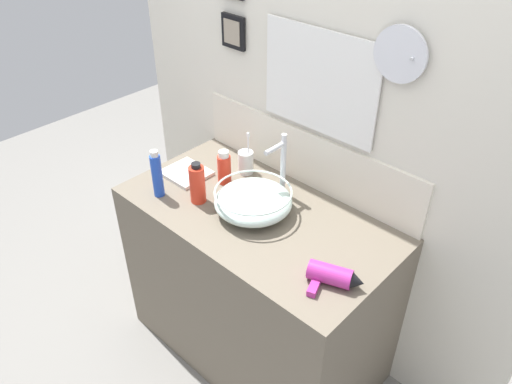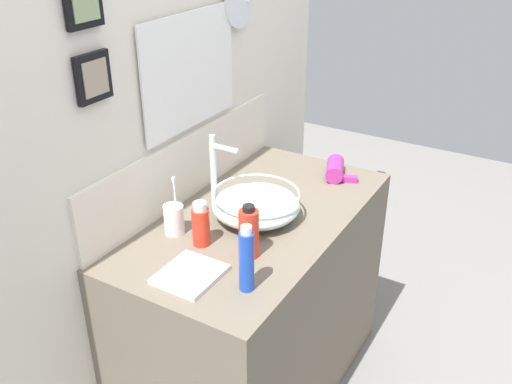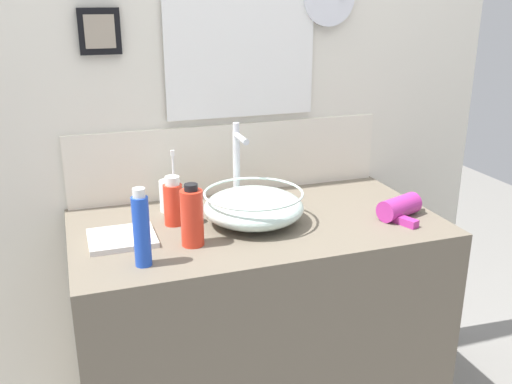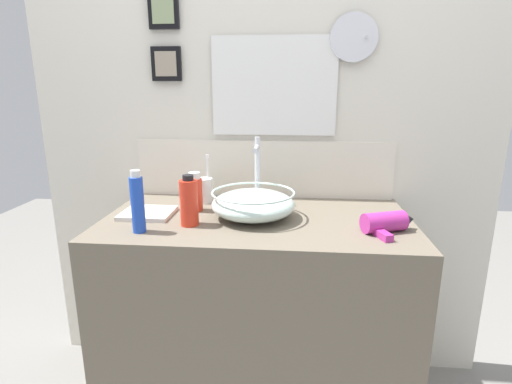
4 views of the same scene
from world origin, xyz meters
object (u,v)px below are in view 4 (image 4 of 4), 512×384
Objects in this scene: hair_drier at (388,222)px; spray_bottle at (189,202)px; shampoo_bottle at (195,193)px; hand_towel at (148,213)px; faucet at (257,167)px; lotion_bottle at (138,203)px; toothbrush_cup at (205,190)px; glass_bowl_sink at (253,204)px.

spray_bottle reaches higher than hair_drier.
shampoo_bottle is 0.81× the size of hand_towel.
spray_bottle is at bearing -129.01° from faucet.
spray_bottle is 0.18m from lotion_bottle.
toothbrush_cup is 1.07× the size of hand_towel.
hand_towel is (-0.88, 0.10, -0.03)m from hair_drier.
faucet is at bearing 50.99° from spray_bottle.
hand_towel is at bearing 101.68° from lotion_bottle.
spray_bottle is (-0.22, -0.27, -0.08)m from faucet.
shampoo_bottle is (-0.24, 0.07, 0.02)m from glass_bowl_sink.
spray_bottle reaches higher than hand_towel.
toothbrush_cup reaches higher than glass_bowl_sink.
glass_bowl_sink is 1.56× the size of hair_drier.
spray_bottle is at bearing -26.43° from hand_towel.
faucet reaches higher than hand_towel.
hair_drier is at bearing -22.94° from toothbrush_cup.
faucet is at bearing -5.91° from toothbrush_cup.
glass_bowl_sink is at bearing -90.00° from faucet.
toothbrush_cup reaches higher than shampoo_bottle.
faucet is at bearing 90.00° from glass_bowl_sink.
faucet is 0.27m from shampoo_bottle.
toothbrush_cup is at bearing 84.28° from shampoo_bottle.
faucet reaches higher than glass_bowl_sink.
lotion_bottle is (-0.15, -0.09, 0.02)m from spray_bottle.
hand_towel is (-0.19, 0.10, -0.08)m from spray_bottle.
lotion_bottle reaches higher than toothbrush_cup.
hair_drier is 0.74m from shampoo_bottle.
faucet is at bearing 22.22° from shampoo_bottle.
lotion_bottle is (-0.15, -0.38, 0.05)m from toothbrush_cup.
shampoo_bottle reaches higher than hand_towel.
shampoo_bottle is (0.13, 0.26, -0.03)m from lotion_bottle.
toothbrush_cup reaches higher than spray_bottle.
faucet is 0.52m from lotion_bottle.
glass_bowl_sink is at bearing 0.99° from hand_towel.
faucet is 0.25m from toothbrush_cup.
shampoo_bottle is at bearing 166.20° from hair_drier.
faucet is 1.32× the size of lotion_bottle.
toothbrush_cup is at bearing 157.06° from hair_drier.
toothbrush_cup is 0.12m from shampoo_bottle.
faucet is 0.47m from hand_towel.
hair_drier is 0.98× the size of toothbrush_cup.
faucet is 1.82× the size of shampoo_bottle.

